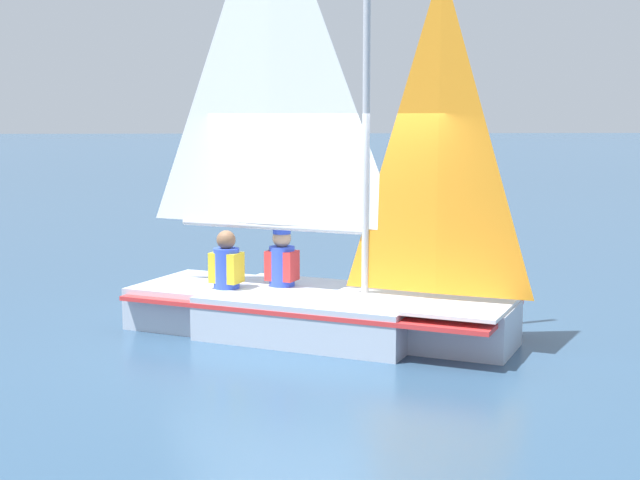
# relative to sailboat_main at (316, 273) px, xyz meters

# --- Properties ---
(ground_plane) EXTENTS (260.00, 260.00, 0.00)m
(ground_plane) POSITION_rel_sailboat_main_xyz_m (-0.02, -0.04, -0.70)
(ground_plane) COLOR #2D4C6B
(sailboat_main) EXTENTS (3.54, 4.57, 5.30)m
(sailboat_main) POSITION_rel_sailboat_main_xyz_m (0.00, 0.00, 0.00)
(sailboat_main) COLOR #B2BCCC
(sailboat_main) RESTS_ON ground_plane
(sailor_helm) EXTENTS (0.41, 0.42, 1.16)m
(sailor_helm) POSITION_rel_sailboat_main_xyz_m (0.42, 0.37, -0.07)
(sailor_helm) COLOR black
(sailor_helm) RESTS_ON ground_plane
(sailor_crew) EXTENTS (0.41, 0.42, 1.16)m
(sailor_crew) POSITION_rel_sailboat_main_xyz_m (0.32, 1.02, -0.08)
(sailor_crew) COLOR black
(sailor_crew) RESTS_ON ground_plane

